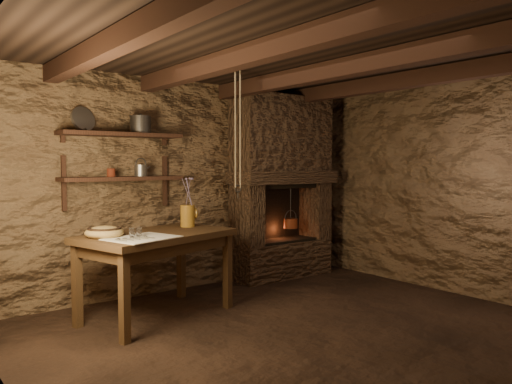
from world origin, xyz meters
TOP-DOWN VIEW (x-y plane):
  - floor at (0.00, 0.00)m, footprint 4.50×4.50m
  - back_wall at (0.00, 2.00)m, footprint 4.50×0.04m
  - left_wall at (-2.25, 0.00)m, footprint 0.04×4.00m
  - right_wall at (2.25, 0.00)m, footprint 0.04×4.00m
  - ceiling at (0.00, 0.00)m, footprint 4.50×4.00m
  - beam_far_left at (-1.50, 0.00)m, footprint 0.14×3.95m
  - beam_mid_left at (-0.50, 0.00)m, footprint 0.14×3.95m
  - beam_mid_right at (0.50, 0.00)m, footprint 0.14×3.95m
  - beam_far_right at (1.50, 0.00)m, footprint 0.14×3.95m
  - shelf_lower at (-0.85, 1.84)m, footprint 1.25×0.30m
  - shelf_upper at (-0.85, 1.84)m, footprint 1.25×0.30m
  - hearth at (1.25, 1.77)m, footprint 1.43×0.51m
  - work_table at (-0.79, 1.19)m, footprint 1.57×1.14m
  - linen_cloth at (-1.05, 0.94)m, footprint 0.67×0.59m
  - pewter_cutlery_row at (-1.05, 0.92)m, footprint 0.50×0.31m
  - drinking_glasses at (-1.03, 1.05)m, footprint 0.18×0.05m
  - stoneware_jug at (-0.34, 1.39)m, footprint 0.17×0.17m
  - wooden_bowl at (-1.28, 1.21)m, footprint 0.41×0.41m
  - iron_stockpot at (-0.64, 1.84)m, footprint 0.23×0.23m
  - tin_pan at (-1.21, 1.94)m, footprint 0.28×0.18m
  - small_kettle at (-0.64, 1.84)m, footprint 0.22×0.19m
  - rusty_tin at (-0.97, 1.84)m, footprint 0.10×0.10m
  - red_pot at (1.36, 1.72)m, footprint 0.20×0.20m
  - hanging_ropes at (0.05, 1.05)m, footprint 0.08×0.08m

SIDE VIEW (x-z plane):
  - floor at x=0.00m, z-range 0.00..0.00m
  - work_table at x=-0.79m, z-range 0.03..0.84m
  - red_pot at x=1.36m, z-range 0.42..0.96m
  - linen_cloth at x=-1.05m, z-range 0.80..0.81m
  - pewter_cutlery_row at x=-1.05m, z-range 0.81..0.82m
  - wooden_bowl at x=-1.28m, z-range 0.79..0.90m
  - drinking_glasses at x=-1.03m, z-range 0.81..0.89m
  - stoneware_jug at x=-0.34m, z-range 0.77..1.28m
  - back_wall at x=0.00m, z-range 0.00..2.40m
  - left_wall at x=-2.25m, z-range 0.00..2.40m
  - right_wall at x=2.25m, z-range 0.00..2.40m
  - hearth at x=1.25m, z-range 0.08..2.38m
  - shelf_lower at x=-0.85m, z-range 1.28..1.32m
  - rusty_tin at x=-0.97m, z-range 1.32..1.40m
  - small_kettle at x=-0.64m, z-range 1.29..1.48m
  - shelf_upper at x=-0.85m, z-range 1.73..1.77m
  - hanging_ropes at x=0.05m, z-range 1.20..2.40m
  - iron_stockpot at x=-0.64m, z-range 1.77..1.93m
  - tin_pan at x=-1.21m, z-range 1.77..2.02m
  - beam_far_left at x=-1.50m, z-range 2.23..2.39m
  - beam_mid_left at x=-0.50m, z-range 2.23..2.39m
  - beam_mid_right at x=0.50m, z-range 2.23..2.39m
  - beam_far_right at x=1.50m, z-range 2.23..2.39m
  - ceiling at x=0.00m, z-range 2.38..2.42m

